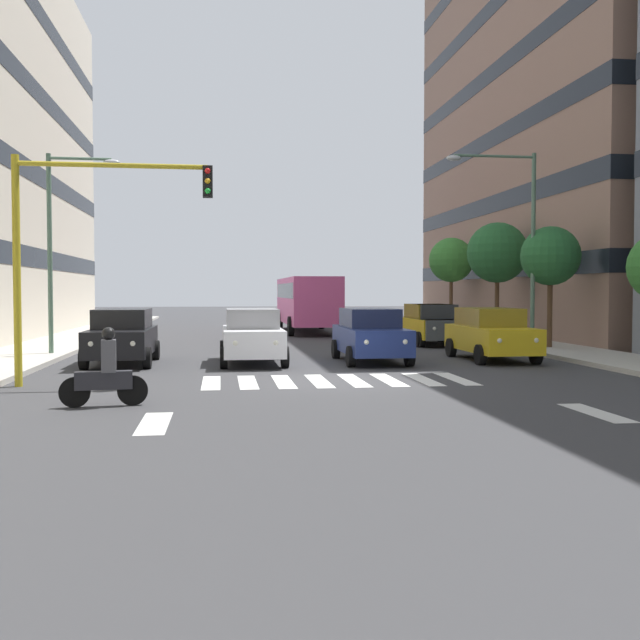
# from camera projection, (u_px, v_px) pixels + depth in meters

# --- Properties ---
(ground_plane) EXTENTS (180.00, 180.00, 0.00)m
(ground_plane) POSITION_uv_depth(u_px,v_px,m) (336.00, 381.00, 18.63)
(ground_plane) COLOR #38383A
(building_left_block_0) EXTENTS (10.53, 24.80, 23.79)m
(building_left_block_0) POSITION_uv_depth(u_px,v_px,m) (582.00, 112.00, 39.29)
(building_left_block_0) COLOR #846656
(building_left_block_0) RESTS_ON ground_plane
(crosswalk_markings) EXTENTS (6.75, 2.80, 0.01)m
(crosswalk_markings) POSITION_uv_depth(u_px,v_px,m) (336.00, 381.00, 18.63)
(crosswalk_markings) COLOR silver
(crosswalk_markings) RESTS_ON ground_plane
(lane_arrow_0) EXTENTS (0.50, 2.20, 0.01)m
(lane_arrow_0) POSITION_uv_depth(u_px,v_px,m) (596.00, 413.00, 13.73)
(lane_arrow_0) COLOR silver
(lane_arrow_0) RESTS_ON ground_plane
(lane_arrow_1) EXTENTS (0.50, 2.20, 0.01)m
(lane_arrow_1) POSITION_uv_depth(u_px,v_px,m) (154.00, 423.00, 12.64)
(lane_arrow_1) COLOR silver
(lane_arrow_1) RESTS_ON ground_plane
(car_0) EXTENTS (2.02, 4.44, 1.72)m
(car_0) POSITION_uv_depth(u_px,v_px,m) (491.00, 333.00, 24.15)
(car_0) COLOR gold
(car_0) RESTS_ON ground_plane
(car_1) EXTENTS (2.02, 4.44, 1.72)m
(car_1) POSITION_uv_depth(u_px,v_px,m) (370.00, 335.00, 23.51)
(car_1) COLOR navy
(car_1) RESTS_ON ground_plane
(car_2) EXTENTS (2.02, 4.44, 1.72)m
(car_2) POSITION_uv_depth(u_px,v_px,m) (252.00, 335.00, 23.08)
(car_2) COLOR silver
(car_2) RESTS_ON ground_plane
(car_3) EXTENTS (2.02, 4.44, 1.72)m
(car_3) POSITION_uv_depth(u_px,v_px,m) (122.00, 336.00, 22.81)
(car_3) COLOR black
(car_3) RESTS_ON ground_plane
(car_row2_0) EXTENTS (2.02, 4.44, 1.72)m
(car_row2_0) POSITION_uv_depth(u_px,v_px,m) (430.00, 324.00, 31.31)
(car_row2_0) COLOR gold
(car_row2_0) RESTS_ON ground_plane
(car_row2_1) EXTENTS (2.02, 4.44, 1.72)m
(car_row2_1) POSITION_uv_depth(u_px,v_px,m) (432.00, 324.00, 31.17)
(car_row2_1) COLOR #474C51
(car_row2_1) RESTS_ON ground_plane
(bus_behind_traffic) EXTENTS (2.78, 10.50, 3.00)m
(bus_behind_traffic) POSITION_uv_depth(u_px,v_px,m) (307.00, 299.00, 40.77)
(bus_behind_traffic) COLOR #DB5193
(bus_behind_traffic) RESTS_ON ground_plane
(motorcycle_with_rider) EXTENTS (1.70, 0.39, 1.57)m
(motorcycle_with_rider) POSITION_uv_depth(u_px,v_px,m) (105.00, 374.00, 14.47)
(motorcycle_with_rider) COLOR black
(motorcycle_with_rider) RESTS_ON ground_plane
(traffic_light_gantry) EXTENTS (4.71, 0.36, 5.50)m
(traffic_light_gantry) POSITION_uv_depth(u_px,v_px,m) (76.00, 231.00, 17.53)
(traffic_light_gantry) COLOR #AD991E
(traffic_light_gantry) RESTS_ON ground_plane
(street_lamp_left) EXTENTS (3.46, 0.28, 7.27)m
(street_lamp_left) POSITION_uv_depth(u_px,v_px,m) (518.00, 228.00, 27.33)
(street_lamp_left) COLOR #4C6B56
(street_lamp_left) RESTS_ON sidewalk_left
(street_lamp_right) EXTENTS (2.45, 0.28, 6.82)m
(street_lamp_right) POSITION_uv_depth(u_px,v_px,m) (61.00, 232.00, 25.12)
(street_lamp_right) COLOR #4C6B56
(street_lamp_right) RESTS_ON sidewalk_right
(street_tree_1) EXTENTS (2.24, 2.24, 4.59)m
(street_tree_1) POSITION_uv_depth(u_px,v_px,m) (550.00, 256.00, 27.77)
(street_tree_1) COLOR #513823
(street_tree_1) RESTS_ON sidewalk_left
(street_tree_2) EXTENTS (2.76, 2.76, 5.27)m
(street_tree_2) POSITION_uv_depth(u_px,v_px,m) (497.00, 253.00, 33.49)
(street_tree_2) COLOR #513823
(street_tree_2) RESTS_ON sidewalk_left
(street_tree_3) EXTENTS (2.47, 2.47, 5.09)m
(street_tree_3) POSITION_uv_depth(u_px,v_px,m) (451.00, 260.00, 40.61)
(street_tree_3) COLOR #513823
(street_tree_3) RESTS_ON sidewalk_left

